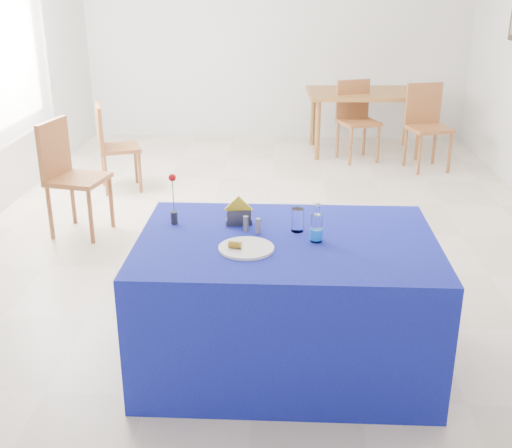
{
  "coord_description": "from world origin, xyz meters",
  "views": [
    {
      "loc": [
        0.15,
        -5.13,
        2.08
      ],
      "look_at": [
        0.01,
        -2.17,
        0.92
      ],
      "focal_mm": 45.0,
      "sensor_mm": 36.0,
      "label": 1
    }
  ],
  "objects_px": {
    "blue_table": "(286,301)",
    "water_bottle": "(316,229)",
    "plate": "(246,248)",
    "chair_bg_left": "(356,114)",
    "chair_win_a": "(68,169)",
    "oak_table": "(365,98)",
    "chair_win_b": "(111,141)",
    "chair_bg_right": "(426,120)"
  },
  "relations": [
    {
      "from": "blue_table",
      "to": "water_bottle",
      "type": "xyz_separation_m",
      "value": [
        0.15,
        -0.03,
        0.45
      ]
    },
    {
      "from": "water_bottle",
      "to": "oak_table",
      "type": "xyz_separation_m",
      "value": [
        0.78,
        4.73,
        -0.15
      ]
    },
    {
      "from": "water_bottle",
      "to": "chair_win_b",
      "type": "relative_size",
      "value": 0.24
    },
    {
      "from": "oak_table",
      "to": "chair_bg_right",
      "type": "bearing_deg",
      "value": -47.02
    },
    {
      "from": "blue_table",
      "to": "oak_table",
      "type": "relative_size",
      "value": 1.11
    },
    {
      "from": "chair_bg_right",
      "to": "chair_win_a",
      "type": "xyz_separation_m",
      "value": [
        -3.38,
        -2.15,
        0.01
      ]
    },
    {
      "from": "blue_table",
      "to": "water_bottle",
      "type": "distance_m",
      "value": 0.48
    },
    {
      "from": "blue_table",
      "to": "water_bottle",
      "type": "height_order",
      "value": "water_bottle"
    },
    {
      "from": "oak_table",
      "to": "chair_bg_right",
      "type": "relative_size",
      "value": 1.52
    },
    {
      "from": "water_bottle",
      "to": "chair_bg_left",
      "type": "bearing_deg",
      "value": 81.66
    },
    {
      "from": "blue_table",
      "to": "water_bottle",
      "type": "relative_size",
      "value": 7.44
    },
    {
      "from": "oak_table",
      "to": "chair_win_a",
      "type": "xyz_separation_m",
      "value": [
        -2.77,
        -2.81,
        -0.12
      ]
    },
    {
      "from": "plate",
      "to": "water_bottle",
      "type": "xyz_separation_m",
      "value": [
        0.36,
        0.13,
        0.06
      ]
    },
    {
      "from": "plate",
      "to": "chair_win_b",
      "type": "relative_size",
      "value": 0.33
    },
    {
      "from": "chair_bg_left",
      "to": "chair_win_a",
      "type": "height_order",
      "value": "chair_win_a"
    },
    {
      "from": "blue_table",
      "to": "chair_win_b",
      "type": "relative_size",
      "value": 1.81
    },
    {
      "from": "oak_table",
      "to": "chair_bg_left",
      "type": "relative_size",
      "value": 1.55
    },
    {
      "from": "blue_table",
      "to": "chair_bg_left",
      "type": "relative_size",
      "value": 1.73
    },
    {
      "from": "chair_bg_right",
      "to": "chair_win_b",
      "type": "relative_size",
      "value": 1.07
    },
    {
      "from": "blue_table",
      "to": "chair_win_a",
      "type": "relative_size",
      "value": 1.65
    },
    {
      "from": "chair_bg_left",
      "to": "chair_win_a",
      "type": "distance_m",
      "value": 3.63
    },
    {
      "from": "plate",
      "to": "chair_bg_left",
      "type": "relative_size",
      "value": 0.31
    },
    {
      "from": "oak_table",
      "to": "chair_win_a",
      "type": "bearing_deg",
      "value": -134.53
    },
    {
      "from": "plate",
      "to": "blue_table",
      "type": "bearing_deg",
      "value": 37.18
    },
    {
      "from": "chair_win_a",
      "to": "chair_win_b",
      "type": "height_order",
      "value": "chair_win_a"
    },
    {
      "from": "chair_bg_right",
      "to": "plate",
      "type": "bearing_deg",
      "value": -128.07
    },
    {
      "from": "water_bottle",
      "to": "chair_bg_right",
      "type": "relative_size",
      "value": 0.23
    },
    {
      "from": "water_bottle",
      "to": "oak_table",
      "type": "relative_size",
      "value": 0.15
    },
    {
      "from": "plate",
      "to": "chair_win_b",
      "type": "xyz_separation_m",
      "value": [
        -1.57,
        3.21,
        -0.26
      ]
    },
    {
      "from": "plate",
      "to": "chair_bg_left",
      "type": "bearing_deg",
      "value": 77.48
    },
    {
      "from": "plate",
      "to": "water_bottle",
      "type": "bearing_deg",
      "value": 19.93
    },
    {
      "from": "chair_win_a",
      "to": "chair_bg_right",
      "type": "bearing_deg",
      "value": -45.93
    },
    {
      "from": "oak_table",
      "to": "plate",
      "type": "bearing_deg",
      "value": -103.28
    },
    {
      "from": "plate",
      "to": "blue_table",
      "type": "distance_m",
      "value": 0.47
    },
    {
      "from": "water_bottle",
      "to": "chair_bg_left",
      "type": "distance_m",
      "value": 4.47
    },
    {
      "from": "chair_bg_left",
      "to": "chair_bg_right",
      "type": "relative_size",
      "value": 0.98
    },
    {
      "from": "chair_bg_left",
      "to": "chair_win_a",
      "type": "xyz_separation_m",
      "value": [
        -2.63,
        -2.5,
        0.03
      ]
    },
    {
      "from": "water_bottle",
      "to": "chair_bg_right",
      "type": "distance_m",
      "value": 4.31
    },
    {
      "from": "plate",
      "to": "oak_table",
      "type": "bearing_deg",
      "value": 76.72
    },
    {
      "from": "blue_table",
      "to": "chair_win_b",
      "type": "height_order",
      "value": "chair_win_b"
    },
    {
      "from": "plate",
      "to": "blue_table",
      "type": "relative_size",
      "value": 0.18
    },
    {
      "from": "chair_bg_right",
      "to": "chair_win_a",
      "type": "relative_size",
      "value": 0.98
    }
  ]
}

